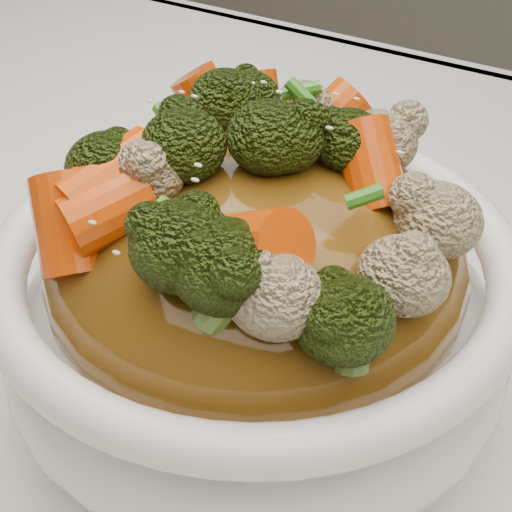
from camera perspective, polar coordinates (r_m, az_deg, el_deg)
The scene contains 8 objects.
tablecloth at distance 0.44m, azimuth 0.57°, elevation -7.69°, with size 1.20×0.80×0.04m, color white.
bowl at distance 0.37m, azimuth 0.00°, elevation -4.36°, with size 0.24×0.24×0.09m, color white, non-canonical shape.
sauce_base at distance 0.35m, azimuth -0.00°, elevation -0.43°, with size 0.19×0.19×0.10m, color brown.
carrots at distance 0.31m, azimuth -0.00°, elevation 9.45°, with size 0.19×0.19×0.05m, color #E84B07, non-canonical shape.
broccoli at distance 0.31m, azimuth -0.00°, elevation 9.27°, with size 0.19×0.19×0.05m, color black, non-canonical shape.
cauliflower at distance 0.32m, azimuth -0.00°, elevation 8.92°, with size 0.19×0.19×0.04m, color tan, non-canonical shape.
scallions at distance 0.31m, azimuth 0.00°, elevation 9.62°, with size 0.14×0.14×0.02m, color #327F1D, non-canonical shape.
sesame_seeds at distance 0.31m, azimuth -0.00°, elevation 9.62°, with size 0.17×0.17×0.01m, color beige, non-canonical shape.
Camera 1 is at (0.16, -0.27, 1.04)m, focal length 55.00 mm.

